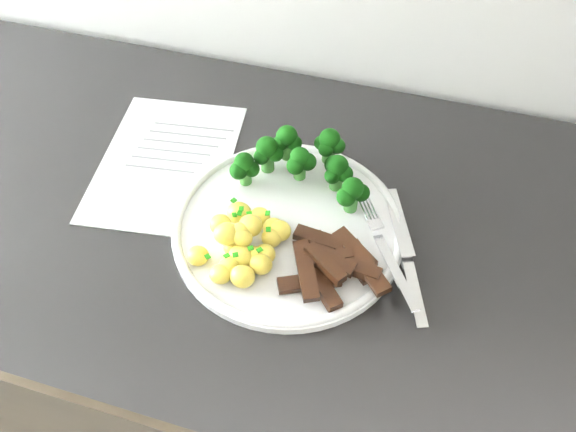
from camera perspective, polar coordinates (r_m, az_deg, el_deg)
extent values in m
cube|color=black|center=(1.17, -1.65, -14.02)|extent=(2.49, 0.62, 0.93)
cube|color=white|center=(0.85, -12.51, 5.57)|extent=(0.23, 0.30, 0.00)
cube|color=slate|center=(0.90, -9.71, 9.10)|extent=(0.13, 0.02, 0.00)
cube|color=slate|center=(0.89, -10.37, 8.28)|extent=(0.12, 0.02, 0.00)
cube|color=slate|center=(0.88, -11.05, 7.45)|extent=(0.12, 0.02, 0.00)
cube|color=slate|center=(0.86, -11.74, 6.58)|extent=(0.11, 0.02, 0.00)
cube|color=slate|center=(0.85, -12.45, 5.70)|extent=(0.11, 0.02, 0.00)
cube|color=slate|center=(0.84, -13.18, 4.79)|extent=(0.11, 0.02, 0.00)
cylinder|color=white|center=(0.74, 0.00, -1.18)|extent=(0.31, 0.31, 0.01)
torus|color=white|center=(0.74, 0.00, -0.86)|extent=(0.31, 0.31, 0.01)
cylinder|color=#2F6925|center=(0.77, 1.21, 4.71)|extent=(0.02, 0.02, 0.02)
sphere|color=black|center=(0.76, 2.05, 5.64)|extent=(0.02, 0.02, 0.02)
sphere|color=black|center=(0.77, 1.07, 6.17)|extent=(0.02, 0.02, 0.02)
sphere|color=black|center=(0.75, 0.79, 5.24)|extent=(0.03, 0.03, 0.03)
sphere|color=black|center=(0.75, 1.24, 6.13)|extent=(0.03, 0.03, 0.03)
cylinder|color=#2F6925|center=(0.78, 5.00, 3.69)|extent=(0.02, 0.02, 0.03)
sphere|color=black|center=(0.76, 5.89, 4.38)|extent=(0.02, 0.02, 0.02)
sphere|color=black|center=(0.77, 4.74, 5.34)|extent=(0.03, 0.03, 0.03)
sphere|color=black|center=(0.75, 4.63, 4.17)|extent=(0.02, 0.02, 0.02)
sphere|color=black|center=(0.75, 5.16, 5.20)|extent=(0.03, 0.03, 0.03)
cylinder|color=#2F6925|center=(0.80, -2.14, 5.58)|extent=(0.02, 0.02, 0.03)
sphere|color=black|center=(0.78, -1.32, 6.49)|extent=(0.02, 0.02, 0.02)
sphere|color=black|center=(0.79, -2.28, 7.21)|extent=(0.02, 0.02, 0.02)
sphere|color=black|center=(0.78, -2.79, 6.14)|extent=(0.02, 0.02, 0.02)
sphere|color=black|center=(0.78, -2.20, 7.15)|extent=(0.03, 0.03, 0.03)
cylinder|color=#2F6925|center=(0.80, 4.22, 6.45)|extent=(0.02, 0.02, 0.03)
sphere|color=black|center=(0.78, 5.12, 7.26)|extent=(0.02, 0.02, 0.02)
sphere|color=black|center=(0.79, 4.46, 8.00)|extent=(0.02, 0.02, 0.02)
sphere|color=black|center=(0.79, 3.46, 7.58)|extent=(0.02, 0.02, 0.02)
sphere|color=black|center=(0.78, 3.96, 6.93)|extent=(0.02, 0.02, 0.02)
sphere|color=black|center=(0.78, 4.35, 7.98)|extent=(0.03, 0.03, 0.03)
cylinder|color=#2F6925|center=(0.80, -0.09, 6.83)|extent=(0.02, 0.02, 0.03)
sphere|color=black|center=(0.78, 0.67, 7.58)|extent=(0.02, 0.02, 0.02)
sphere|color=black|center=(0.80, -0.45, 8.35)|extent=(0.02, 0.02, 0.02)
sphere|color=black|center=(0.78, -0.83, 7.55)|extent=(0.02, 0.02, 0.02)
sphere|color=black|center=(0.78, -0.10, 8.34)|extent=(0.03, 0.03, 0.03)
cylinder|color=#2F6925|center=(0.75, 6.55, 1.40)|extent=(0.02, 0.02, 0.03)
sphere|color=black|center=(0.74, 7.57, 2.41)|extent=(0.02, 0.02, 0.02)
sphere|color=black|center=(0.74, 6.38, 2.98)|extent=(0.02, 0.02, 0.02)
sphere|color=black|center=(0.73, 6.06, 1.99)|extent=(0.03, 0.03, 0.03)
sphere|color=black|center=(0.73, 6.75, 2.87)|extent=(0.03, 0.03, 0.03)
cylinder|color=#2F6925|center=(0.78, -4.45, 4.16)|extent=(0.02, 0.02, 0.02)
sphere|color=black|center=(0.76, -3.80, 4.89)|extent=(0.02, 0.02, 0.02)
sphere|color=black|center=(0.78, -4.80, 5.58)|extent=(0.02, 0.02, 0.02)
sphere|color=black|center=(0.76, -5.13, 4.73)|extent=(0.03, 0.03, 0.03)
sphere|color=black|center=(0.76, -4.57, 5.56)|extent=(0.03, 0.03, 0.03)
ellipsoid|color=#FFEA5A|center=(0.69, -7.02, -6.00)|extent=(0.03, 0.03, 0.02)
ellipsoid|color=#FFEA5A|center=(0.71, -5.89, -2.55)|extent=(0.03, 0.02, 0.02)
ellipsoid|color=#FFEA5A|center=(0.70, -9.33, -4.09)|extent=(0.03, 0.03, 0.02)
ellipsoid|color=#FFEA5A|center=(0.74, -5.09, 0.30)|extent=(0.03, 0.03, 0.03)
ellipsoid|color=#FFEA5A|center=(0.72, -0.88, -1.55)|extent=(0.03, 0.03, 0.03)
ellipsoid|color=#FFEA5A|center=(0.70, -4.80, -4.14)|extent=(0.03, 0.03, 0.03)
ellipsoid|color=#FFEA5A|center=(0.73, -3.04, -0.46)|extent=(0.03, 0.02, 0.02)
ellipsoid|color=#FFEA5A|center=(0.71, -5.63, -3.37)|extent=(0.03, 0.02, 0.02)
ellipsoid|color=#FFEA5A|center=(0.71, -1.71, -2.27)|extent=(0.03, 0.03, 0.03)
ellipsoid|color=#FFEA5A|center=(0.73, -2.96, -0.13)|extent=(0.03, 0.03, 0.03)
ellipsoid|color=#FFEA5A|center=(0.68, -4.74, -6.27)|extent=(0.03, 0.03, 0.03)
ellipsoid|color=#FFEA5A|center=(0.69, -2.85, -5.01)|extent=(0.03, 0.03, 0.03)
ellipsoid|color=#FFEA5A|center=(0.70, -2.45, -3.96)|extent=(0.03, 0.03, 0.02)
ellipsoid|color=#FFEA5A|center=(0.70, -3.92, -1.00)|extent=(0.03, 0.03, 0.03)
ellipsoid|color=#FFEA5A|center=(0.69, -4.76, -2.25)|extent=(0.03, 0.02, 0.02)
ellipsoid|color=#FFEA5A|center=(0.72, -1.50, -1.21)|extent=(0.03, 0.03, 0.02)
ellipsoid|color=#FFEA5A|center=(0.71, -6.99, -0.88)|extent=(0.03, 0.03, 0.03)
ellipsoid|color=#FFEA5A|center=(0.70, -3.41, -4.19)|extent=(0.03, 0.03, 0.02)
ellipsoid|color=#FFEA5A|center=(0.69, -6.03, -5.15)|extent=(0.03, 0.03, 0.02)
ellipsoid|color=#FFEA5A|center=(0.70, -4.93, -1.69)|extent=(0.03, 0.03, 0.03)
ellipsoid|color=#FFEA5A|center=(0.70, -6.38, -1.83)|extent=(0.03, 0.03, 0.03)
cube|color=#166B0B|center=(0.69, -3.92, -1.06)|extent=(0.01, 0.01, 0.00)
cube|color=#166B0B|center=(0.69, -2.05, -1.39)|extent=(0.01, 0.01, 0.00)
cube|color=#166B0B|center=(0.72, -5.06, 0.29)|extent=(0.01, 0.01, 0.00)
cube|color=#166B0B|center=(0.71, -4.05, 0.30)|extent=(0.01, 0.01, 0.00)
cube|color=#166B0B|center=(0.70, -5.96, -1.86)|extent=(0.01, 0.01, 0.00)
cube|color=#166B0B|center=(0.71, -5.59, 0.13)|extent=(0.01, 0.01, 0.00)
cube|color=#166B0B|center=(0.67, -6.38, -4.11)|extent=(0.01, 0.01, 0.00)
cube|color=#166B0B|center=(0.68, -8.34, -4.18)|extent=(0.01, 0.01, 0.00)
cube|color=#166B0B|center=(0.67, -5.48, -4.02)|extent=(0.01, 0.01, 0.00)
cube|color=#166B0B|center=(0.71, -4.87, 0.75)|extent=(0.01, 0.01, 0.00)
cube|color=#166B0B|center=(0.68, -3.89, -3.35)|extent=(0.01, 0.01, 0.00)
cube|color=#166B0B|center=(0.73, -5.66, 1.62)|extent=(0.01, 0.01, 0.00)
cube|color=#166B0B|center=(0.71, -2.13, 0.30)|extent=(0.01, 0.01, 0.00)
cube|color=#166B0B|center=(0.68, -2.97, -3.53)|extent=(0.01, 0.01, 0.00)
cube|color=black|center=(0.72, 3.20, -2.38)|extent=(0.07, 0.03, 0.01)
cube|color=black|center=(0.70, 4.12, -4.08)|extent=(0.07, 0.07, 0.01)
cube|color=black|center=(0.70, 6.75, -4.60)|extent=(0.06, 0.06, 0.01)
cube|color=black|center=(0.68, 3.64, -7.32)|extent=(0.06, 0.06, 0.02)
cube|color=black|center=(0.68, 2.23, -6.87)|extent=(0.08, 0.05, 0.01)
cube|color=black|center=(0.71, 6.92, -3.45)|extent=(0.07, 0.06, 0.01)
cube|color=black|center=(0.69, 6.46, -5.22)|extent=(0.08, 0.03, 0.02)
cube|color=black|center=(0.68, 1.87, -5.64)|extent=(0.05, 0.09, 0.01)
cube|color=black|center=(0.69, 3.94, -4.48)|extent=(0.07, 0.05, 0.01)
cube|color=black|center=(0.68, 3.86, -4.94)|extent=(0.06, 0.05, 0.02)
cube|color=black|center=(0.69, 4.40, -4.65)|extent=(0.07, 0.03, 0.01)
cube|color=black|center=(0.69, 8.19, -5.28)|extent=(0.07, 0.08, 0.02)
cube|color=silver|center=(0.70, 11.09, -5.65)|extent=(0.07, 0.11, 0.02)
cube|color=silver|center=(0.74, 8.94, -0.65)|extent=(0.03, 0.03, 0.01)
cylinder|color=silver|center=(0.75, 8.77, 0.99)|extent=(0.02, 0.04, 0.00)
cylinder|color=silver|center=(0.75, 8.44, 0.92)|extent=(0.02, 0.04, 0.00)
cylinder|color=silver|center=(0.75, 8.11, 0.85)|extent=(0.02, 0.04, 0.00)
cylinder|color=silver|center=(0.75, 7.78, 0.79)|extent=(0.02, 0.04, 0.00)
cube|color=silver|center=(0.75, 11.40, -0.55)|extent=(0.06, 0.12, 0.01)
cube|color=silver|center=(0.70, 12.89, -7.57)|extent=(0.05, 0.10, 0.02)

